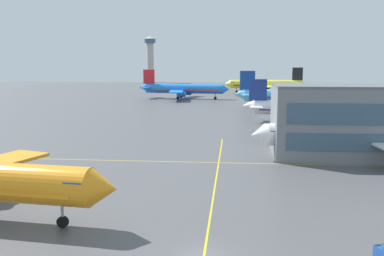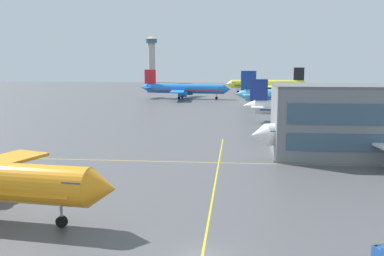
% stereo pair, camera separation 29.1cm
% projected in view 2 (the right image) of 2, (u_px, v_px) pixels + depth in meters
% --- Properties ---
extents(ground_plane, '(600.00, 600.00, 0.00)m').
position_uv_depth(ground_plane, '(202.00, 256.00, 37.57)').
color(ground_plane, '#4C4C4F').
extents(airliner_second_row, '(36.38, 31.16, 11.66)m').
position_uv_depth(airliner_second_row, '(352.00, 131.00, 78.25)').
color(airliner_second_row, white).
rests_on(airliner_second_row, ground).
extents(airliner_third_row, '(36.83, 31.88, 11.49)m').
position_uv_depth(airliner_third_row, '(312.00, 108.00, 117.36)').
color(airliner_third_row, white).
rests_on(airliner_third_row, ground).
extents(airliner_far_left_stand, '(41.39, 35.28, 12.89)m').
position_uv_depth(airliner_far_left_stand, '(293.00, 95.00, 154.11)').
color(airliner_far_left_stand, '#5BB7E5').
rests_on(airliner_far_left_stand, ground).
extents(airliner_far_right_stand, '(40.12, 34.33, 12.47)m').
position_uv_depth(airliner_far_right_stand, '(184.00, 89.00, 191.89)').
color(airliner_far_right_stand, blue).
rests_on(airliner_far_right_stand, ground).
extents(airliner_distant_taxiway, '(41.47, 35.83, 12.91)m').
position_uv_depth(airliner_distant_taxiway, '(267.00, 84.00, 226.32)').
color(airliner_distant_taxiway, yellow).
rests_on(airliner_distant_taxiway, ground).
extents(taxiway_markings, '(145.67, 80.96, 0.01)m').
position_uv_depth(taxiway_markings, '(213.00, 197.00, 53.70)').
color(taxiway_markings, yellow).
rests_on(taxiway_markings, ground).
extents(control_tower, '(8.82, 8.82, 34.40)m').
position_uv_depth(control_tower, '(152.00, 56.00, 335.85)').
color(control_tower, '#ADA89E').
rests_on(control_tower, ground).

